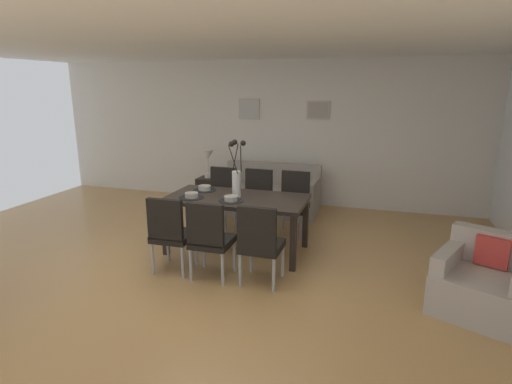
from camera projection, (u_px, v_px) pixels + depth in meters
The scene contains 23 objects.
ground_plane at pixel (212, 272), 4.87m from camera, with size 9.00×9.00×0.00m, color tan.
back_wall_panel at pixel (280, 133), 7.55m from camera, with size 9.00×0.10×2.60m, color silver.
ceiling_panel at pixel (220, 39), 4.58m from camera, with size 9.00×7.20×0.08m, color white.
dining_table at pixel (237, 203), 5.33m from camera, with size 1.80×0.91×0.74m.
dining_chair_near_left at pixel (170, 231), 4.74m from camera, with size 0.45×0.45×0.92m.
dining_chair_near_right at pixel (221, 195), 6.31m from camera, with size 0.46×0.46×0.92m.
dining_chair_far_left at pixel (210, 236), 4.57m from camera, with size 0.45×0.45×0.92m.
dining_chair_far_right at pixel (256, 197), 6.17m from camera, with size 0.46×0.46×0.92m.
dining_chair_mid_left at pixel (260, 241), 4.44m from camera, with size 0.45×0.45×0.92m.
dining_chair_mid_right at pixel (293, 200), 6.02m from camera, with size 0.46×0.46×0.92m.
centerpiece_vase at pixel (236, 176), 5.24m from camera, with size 0.21×0.23×0.73m.
placemat_near_left at pixel (192, 198), 5.28m from camera, with size 0.32×0.32×0.01m, color black.
bowl_near_left at pixel (192, 195), 5.27m from camera, with size 0.17×0.17×0.07m.
placemat_near_right at pixel (205, 190), 5.66m from camera, with size 0.32×0.32×0.01m, color black.
bowl_near_right at pixel (205, 187), 5.65m from camera, with size 0.17×0.17×0.07m.
placemat_far_left at pixel (231, 201), 5.12m from camera, with size 0.32×0.32×0.01m, color black.
bowl_far_left at pixel (231, 198), 5.11m from camera, with size 0.17×0.17×0.07m.
sofa at pixel (269, 195), 7.19m from camera, with size 1.71×0.84×0.80m.
side_table at pixel (209, 192), 7.52m from camera, with size 0.36×0.36×0.52m, color black.
table_lamp at pixel (208, 157), 7.36m from camera, with size 0.22×0.22×0.51m.
armchair at pixel (484, 284), 3.96m from camera, with size 1.06×1.06×0.75m.
framed_picture_left at pixel (249, 109), 7.54m from camera, with size 0.39×0.03×0.37m.
framed_picture_center at pixel (318, 110), 7.18m from camera, with size 0.40×0.03×0.32m.
Camera 1 is at (1.82, -4.12, 2.13)m, focal length 28.84 mm.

